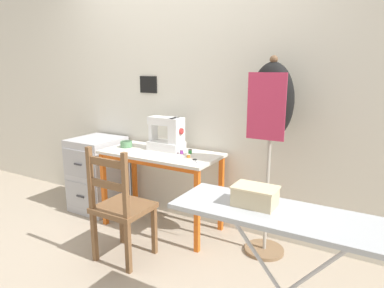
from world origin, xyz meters
TOP-DOWN VIEW (x-y plane):
  - ground_plane at (0.00, 0.00)m, footprint 14.00×14.00m
  - wall_back at (-0.00, 0.59)m, footprint 10.00×0.06m
  - sewing_table at (0.00, 0.25)m, footprint 1.10×0.53m
  - sewing_machine at (0.02, 0.36)m, footprint 0.34×0.18m
  - fabric_bowl at (-0.40, 0.26)m, footprint 0.11×0.11m
  - scissors at (0.41, 0.17)m, footprint 0.10×0.12m
  - thread_spool_near_machine at (0.20, 0.30)m, footprint 0.04×0.04m
  - thread_spool_mid_table at (0.26, 0.35)m, footprint 0.04×0.04m
  - thread_spool_far_edge at (0.32, 0.22)m, footprint 0.04×0.04m
  - wooden_chair at (0.05, -0.35)m, footprint 0.40×0.38m
  - filing_cabinet at (-0.84, 0.29)m, footprint 0.46×0.51m
  - dress_form at (0.99, 0.31)m, footprint 0.33×0.32m
  - ironing_board at (1.41, -0.70)m, footprint 1.10×0.36m
  - storage_box at (1.24, -0.68)m, footprint 0.21×0.14m

SIDE VIEW (x-z plane):
  - ground_plane at x=0.00m, z-range 0.00..0.00m
  - filing_cabinet at x=-0.84m, z-range 0.00..0.77m
  - wooden_chair at x=0.05m, z-range -0.03..0.89m
  - sewing_table at x=0.00m, z-range 0.27..1.00m
  - scissors at x=0.41m, z-range 0.73..0.74m
  - thread_spool_far_edge at x=0.32m, z-range 0.73..0.76m
  - thread_spool_mid_table at x=0.26m, z-range 0.73..0.77m
  - thread_spool_near_machine at x=0.20m, z-range 0.73..0.77m
  - fabric_bowl at x=-0.40m, z-range 0.73..0.79m
  - ironing_board at x=1.41m, z-range 0.36..1.20m
  - storage_box at x=1.24m, z-range 0.83..0.92m
  - sewing_machine at x=0.02m, z-range 0.71..1.05m
  - dress_form at x=0.99m, z-range 0.37..1.94m
  - wall_back at x=0.00m, z-range 0.00..2.55m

